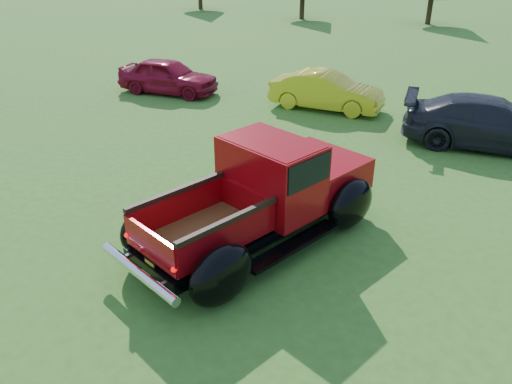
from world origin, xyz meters
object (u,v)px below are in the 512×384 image
at_px(show_car_grey, 491,123).
at_px(show_car_red, 168,76).
at_px(pickup_truck, 271,191).
at_px(show_car_yellow, 327,91).

bearing_deg(show_car_grey, show_car_red, 80.79).
xyz_separation_m(pickup_truck, show_car_yellow, (-2.14, 8.61, -0.33)).
bearing_deg(show_car_red, show_car_grey, -98.02).
bearing_deg(show_car_grey, pickup_truck, 145.85).
height_order(show_car_red, show_car_grey, show_car_grey).
height_order(pickup_truck, show_car_grey, pickup_truck).
relative_size(show_car_yellow, show_car_grey, 0.80).
relative_size(show_car_red, show_car_grey, 0.79).
bearing_deg(pickup_truck, show_car_yellow, 121.42).
xyz_separation_m(show_car_red, show_car_grey, (12.00, -0.02, 0.05)).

